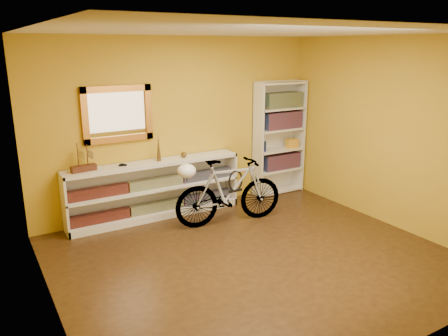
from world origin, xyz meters
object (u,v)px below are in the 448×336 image
console_unit (156,190)px  bookcase (279,138)px  bicycle (229,191)px  helmet (187,171)px

console_unit → bookcase: size_ratio=1.37×
bicycle → bookcase: bearing=-53.2°
console_unit → bookcase: 2.32m
bookcase → bicycle: bookcase is taller
bicycle → helmet: bicycle is taller
console_unit → bookcase: bookcase is taller
console_unit → helmet: size_ratio=10.12×
console_unit → helmet: (0.20, -0.65, 0.41)m
helmet → bicycle: bearing=-8.9°
bookcase → bicycle: size_ratio=1.17×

